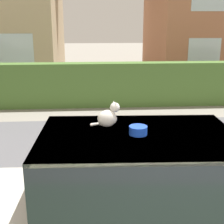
# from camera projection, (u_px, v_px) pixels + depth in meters

# --- Properties ---
(road_strip) EXTENTS (28.00, 6.53, 0.01)m
(road_strip) POSITION_uv_depth(u_px,v_px,m) (145.00, 171.00, 6.02)
(road_strip) COLOR #5B5B60
(road_strip) RESTS_ON ground
(garden_hedge) EXTENTS (12.44, 0.57, 1.46)m
(garden_hedge) POSITION_uv_depth(u_px,v_px,m) (95.00, 85.00, 10.43)
(garden_hedge) COLOR #4C7233
(garden_hedge) RESTS_ON ground
(police_car) EXTENTS (4.24, 1.75, 1.68)m
(police_car) POSITION_uv_depth(u_px,v_px,m) (116.00, 202.00, 3.63)
(police_car) COLOR black
(police_car) RESTS_ON road_strip
(cat) EXTENTS (0.32, 0.21, 0.27)m
(cat) POSITION_uv_depth(u_px,v_px,m) (109.00, 116.00, 3.34)
(cat) COLOR silver
(cat) RESTS_ON police_car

